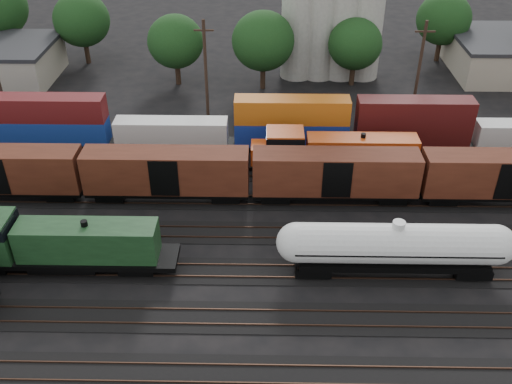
{
  "coord_description": "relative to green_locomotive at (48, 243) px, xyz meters",
  "views": [
    {
      "loc": [
        -5.21,
        -39.22,
        30.28
      ],
      "look_at": [
        -5.95,
        2.0,
        3.0
      ],
      "focal_mm": 40.0,
      "sensor_mm": 36.0,
      "label": 1
    }
  ],
  "objects": [
    {
      "name": "ground",
      "position": [
        21.94,
        5.0,
        -2.71
      ],
      "size": [
        600.0,
        600.0,
        0.0
      ],
      "primitive_type": "plane",
      "color": "black"
    },
    {
      "name": "tracks",
      "position": [
        21.94,
        5.0,
        -2.66
      ],
      "size": [
        180.0,
        33.2,
        0.2
      ],
      "color": "black",
      "rests_on": "ground"
    },
    {
      "name": "green_locomotive",
      "position": [
        0.0,
        0.0,
        0.0
      ],
      "size": [
        18.01,
        3.18,
        4.77
      ],
      "color": "black",
      "rests_on": "ground"
    },
    {
      "name": "tank_car_a",
      "position": [
        26.78,
        0.0,
        0.12
      ],
      "size": [
        18.25,
        3.27,
        4.78
      ],
      "color": "silver",
      "rests_on": "ground"
    },
    {
      "name": "orange_locomotive",
      "position": [
        23.19,
        15.0,
        -0.14
      ],
      "size": [
        18.03,
        3.0,
        4.51
      ],
      "color": "black",
      "rests_on": "ground"
    },
    {
      "name": "boxcar_string",
      "position": [
        23.16,
        10.0,
        0.41
      ],
      "size": [
        138.2,
        2.9,
        4.2
      ],
      "color": "black",
      "rests_on": "ground"
    },
    {
      "name": "container_wall",
      "position": [
        14.71,
        20.0,
        -0.03
      ],
      "size": [
        165.24,
        2.6,
        5.8
      ],
      "color": "black",
      "rests_on": "ground"
    },
    {
      "name": "industrial_sheds",
      "position": [
        28.57,
        40.25,
        -0.15
      ],
      "size": [
        119.38,
        17.26,
        5.1
      ],
      "color": "#9E937F",
      "rests_on": "ground"
    },
    {
      "name": "tree_band",
      "position": [
        8.25,
        40.53,
        4.38
      ],
      "size": [
        160.73,
        20.1,
        14.52
      ],
      "color": "black",
      "rests_on": "ground"
    },
    {
      "name": "utility_poles",
      "position": [
        21.94,
        27.0,
        3.5
      ],
      "size": [
        122.2,
        0.36,
        12.0
      ],
      "color": "black",
      "rests_on": "ground"
    }
  ]
}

